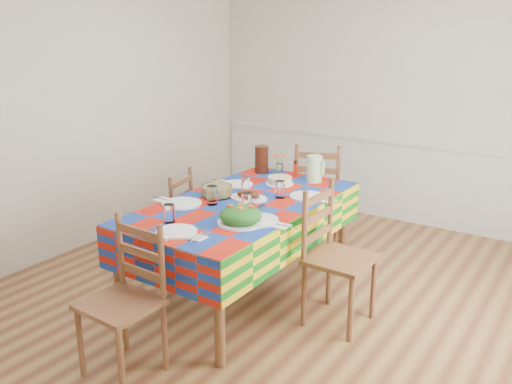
% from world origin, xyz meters
% --- Properties ---
extents(room, '(4.58, 5.08, 2.78)m').
position_xyz_m(room, '(0.00, 0.00, 1.35)').
color(room, brown).
rests_on(room, ground).
extents(wainscot, '(4.41, 0.06, 0.92)m').
position_xyz_m(wainscot, '(0.00, 2.48, 0.49)').
color(wainscot, silver).
rests_on(wainscot, room).
extents(dining_table, '(1.10, 2.04, 0.79)m').
position_xyz_m(dining_table, '(-0.31, 0.04, 0.70)').
color(dining_table, brown).
rests_on(dining_table, room).
extents(setting_near_head, '(0.45, 0.30, 0.13)m').
position_xyz_m(setting_near_head, '(-0.35, -0.72, 0.82)').
color(setting_near_head, white).
rests_on(setting_near_head, dining_table).
extents(setting_left_near, '(0.56, 0.33, 0.15)m').
position_xyz_m(setting_left_near, '(-0.61, -0.24, 0.83)').
color(setting_left_near, white).
rests_on(setting_left_near, dining_table).
extents(setting_left_far, '(0.49, 0.29, 0.13)m').
position_xyz_m(setting_left_far, '(-0.57, 0.35, 0.82)').
color(setting_left_far, white).
rests_on(setting_left_far, dining_table).
extents(setting_right_near, '(0.56, 0.32, 0.14)m').
position_xyz_m(setting_right_near, '(-0.02, -0.22, 0.82)').
color(setting_right_near, white).
rests_on(setting_right_near, dining_table).
extents(setting_right_far, '(0.55, 0.32, 0.14)m').
position_xyz_m(setting_right_far, '(-0.00, 0.38, 0.82)').
color(setting_right_far, white).
rests_on(setting_right_far, dining_table).
extents(meat_platter, '(0.33, 0.23, 0.06)m').
position_xyz_m(meat_platter, '(-0.32, 0.12, 0.82)').
color(meat_platter, white).
rests_on(meat_platter, dining_table).
extents(salad_platter, '(0.33, 0.33, 0.14)m').
position_xyz_m(salad_platter, '(-0.04, -0.38, 0.85)').
color(salad_platter, white).
rests_on(salad_platter, dining_table).
extents(pasta_bowl, '(0.25, 0.25, 0.09)m').
position_xyz_m(pasta_bowl, '(-0.57, 0.04, 0.84)').
color(pasta_bowl, white).
rests_on(pasta_bowl, dining_table).
extents(cake, '(0.25, 0.25, 0.07)m').
position_xyz_m(cake, '(-0.33, 0.63, 0.83)').
color(cake, white).
rests_on(cake, dining_table).
extents(serving_utensils, '(0.15, 0.33, 0.01)m').
position_xyz_m(serving_utensils, '(-0.14, -0.08, 0.80)').
color(serving_utensils, black).
rests_on(serving_utensils, dining_table).
extents(flower_vase, '(0.14, 0.11, 0.22)m').
position_xyz_m(flower_vase, '(-0.49, 0.88, 0.88)').
color(flower_vase, white).
rests_on(flower_vase, dining_table).
extents(hot_sauce, '(0.04, 0.04, 0.15)m').
position_xyz_m(hot_sauce, '(-0.35, 0.94, 0.87)').
color(hot_sauce, red).
rests_on(hot_sauce, dining_table).
extents(green_pitcher, '(0.14, 0.14, 0.24)m').
position_xyz_m(green_pitcher, '(-0.12, 0.87, 0.91)').
color(green_pitcher, '#B4E5A2').
rests_on(green_pitcher, dining_table).
extents(tea_pitcher, '(0.13, 0.13, 0.26)m').
position_xyz_m(tea_pitcher, '(-0.68, 0.87, 0.92)').
color(tea_pitcher, '#32140B').
rests_on(tea_pitcher, dining_table).
extents(name_card, '(0.08, 0.02, 0.02)m').
position_xyz_m(name_card, '(-0.29, -0.91, 0.80)').
color(name_card, white).
rests_on(name_card, dining_table).
extents(chair_near, '(0.45, 0.43, 0.99)m').
position_xyz_m(chair_near, '(-0.31, -1.24, 0.49)').
color(chair_near, brown).
rests_on(chair_near, room).
extents(chair_far, '(0.58, 0.57, 1.06)m').
position_xyz_m(chair_far, '(-0.30, 1.33, 0.52)').
color(chair_far, brown).
rests_on(chair_far, room).
extents(chair_left, '(0.47, 0.48, 0.93)m').
position_xyz_m(chair_left, '(-1.13, 0.05, 0.46)').
color(chair_left, brown).
rests_on(chair_left, room).
extents(chair_right, '(0.45, 0.47, 1.04)m').
position_xyz_m(chair_right, '(0.50, 0.04, 0.51)').
color(chair_right, brown).
rests_on(chair_right, room).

